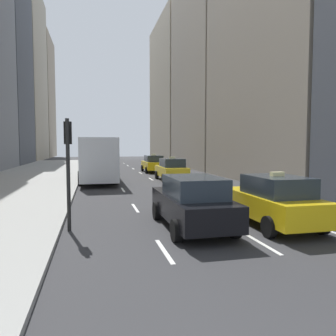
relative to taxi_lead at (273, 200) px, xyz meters
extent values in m
cube|color=#9E9E99|center=(-11.00, 17.21, -0.81)|extent=(8.00, 66.00, 0.15)
cube|color=white|center=(-4.20, -1.79, -0.87)|extent=(0.12, 2.00, 0.01)
cube|color=white|center=(-4.20, 4.21, -0.87)|extent=(0.12, 2.00, 0.01)
cube|color=white|center=(-4.20, 10.21, -0.87)|extent=(0.12, 2.00, 0.01)
cube|color=white|center=(-4.20, 16.21, -0.87)|extent=(0.12, 2.00, 0.01)
cube|color=white|center=(-4.20, 22.21, -0.87)|extent=(0.12, 2.00, 0.01)
cube|color=white|center=(-4.20, 28.21, -0.87)|extent=(0.12, 2.00, 0.01)
cube|color=white|center=(-4.20, 34.21, -0.87)|extent=(0.12, 2.00, 0.01)
cube|color=white|center=(-4.20, 40.21, -0.87)|extent=(0.12, 2.00, 0.01)
cube|color=white|center=(-1.40, -1.79, -0.87)|extent=(0.12, 2.00, 0.01)
cube|color=white|center=(-1.40, 4.21, -0.87)|extent=(0.12, 2.00, 0.01)
cube|color=white|center=(-1.40, 10.21, -0.87)|extent=(0.12, 2.00, 0.01)
cube|color=white|center=(-1.40, 16.21, -0.87)|extent=(0.12, 2.00, 0.01)
cube|color=white|center=(-1.40, 22.21, -0.87)|extent=(0.12, 2.00, 0.01)
cube|color=white|center=(-1.40, 28.21, -0.87)|extent=(0.12, 2.00, 0.01)
cube|color=white|center=(-1.40, 34.21, -0.87)|extent=(0.12, 2.00, 0.01)
cube|color=white|center=(-1.40, 40.21, -0.87)|extent=(0.12, 2.00, 0.01)
cube|color=white|center=(1.40, 4.21, -0.87)|extent=(0.12, 2.00, 0.01)
cube|color=white|center=(1.40, 10.21, -0.87)|extent=(0.12, 2.00, 0.01)
cube|color=white|center=(1.40, 16.21, -0.87)|extent=(0.12, 2.00, 0.01)
cube|color=white|center=(1.40, 22.21, -0.87)|extent=(0.12, 2.00, 0.01)
cube|color=white|center=(1.40, 28.21, -0.87)|extent=(0.12, 2.00, 0.01)
cube|color=white|center=(1.40, 34.21, -0.87)|extent=(0.12, 2.00, 0.01)
cube|color=white|center=(1.40, 40.21, -0.87)|extent=(0.12, 2.00, 0.01)
cube|color=#4C515B|center=(-18.00, 40.59, 11.81)|extent=(6.00, 11.81, 25.38)
cube|color=#A89E89|center=(-18.00, 55.25, 14.58)|extent=(6.00, 16.34, 30.92)
cube|color=gray|center=(-18.00, 71.30, 12.89)|extent=(6.00, 14.10, 27.54)
cube|color=gray|center=(8.00, 28.60, 12.44)|extent=(6.00, 14.50, 26.64)
cube|color=#A89E89|center=(8.00, 45.17, 10.98)|extent=(6.00, 17.05, 23.72)
cube|color=yellow|center=(0.00, 0.07, -0.17)|extent=(1.80, 4.40, 0.76)
cube|color=#28333D|center=(0.00, -0.19, 0.53)|extent=(1.58, 2.29, 0.64)
cube|color=#F2E599|center=(0.00, -0.19, 0.92)|extent=(0.44, 0.20, 0.14)
cylinder|color=black|center=(-0.90, 1.43, -0.55)|extent=(0.22, 0.66, 0.66)
cylinder|color=black|center=(0.90, 1.43, -0.55)|extent=(0.22, 0.66, 0.66)
cylinder|color=black|center=(-0.90, -1.29, -0.55)|extent=(0.22, 0.66, 0.66)
cylinder|color=black|center=(0.90, -1.29, -0.55)|extent=(0.22, 0.66, 0.66)
cube|color=yellow|center=(0.00, 22.89, -0.17)|extent=(1.80, 4.40, 0.76)
cube|color=#28333D|center=(0.00, 22.63, 0.53)|extent=(1.58, 2.29, 0.64)
cube|color=#F2E599|center=(0.00, 22.63, 0.92)|extent=(0.44, 0.20, 0.14)
cylinder|color=black|center=(-0.90, 24.25, -0.55)|extent=(0.22, 0.66, 0.66)
cylinder|color=black|center=(0.90, 24.25, -0.55)|extent=(0.22, 0.66, 0.66)
cylinder|color=black|center=(-0.90, 21.53, -0.55)|extent=(0.22, 0.66, 0.66)
cylinder|color=black|center=(0.90, 21.53, -0.55)|extent=(0.22, 0.66, 0.66)
cube|color=yellow|center=(0.00, 14.92, -0.17)|extent=(1.80, 4.40, 0.76)
cube|color=#28333D|center=(0.00, 14.65, 0.53)|extent=(1.58, 2.29, 0.64)
cube|color=#F2E599|center=(0.00, 14.65, 0.92)|extent=(0.44, 0.20, 0.14)
cylinder|color=black|center=(-0.90, 16.28, -0.55)|extent=(0.22, 0.66, 0.66)
cylinder|color=black|center=(0.90, 16.28, -0.55)|extent=(0.22, 0.66, 0.66)
cylinder|color=black|center=(-0.90, 13.55, -0.55)|extent=(0.22, 0.66, 0.66)
cylinder|color=black|center=(0.90, 13.55, -0.55)|extent=(0.22, 0.66, 0.66)
cube|color=black|center=(-2.80, 0.37, -0.17)|extent=(1.80, 4.71, 0.77)
cube|color=#28333D|center=(-2.80, 0.09, 0.54)|extent=(1.58, 2.45, 0.64)
cylinder|color=black|center=(-3.70, 1.83, -0.55)|extent=(0.22, 0.66, 0.66)
cylinder|color=black|center=(-1.90, 1.83, -0.55)|extent=(0.22, 0.66, 0.66)
cylinder|color=black|center=(-3.70, -1.09, -0.55)|extent=(0.22, 0.66, 0.66)
cylinder|color=black|center=(-1.90, -1.09, -0.55)|extent=(0.22, 0.66, 0.66)
cube|color=silver|center=(-5.60, 16.52, 0.92)|extent=(2.50, 11.60, 2.90)
cube|color=#28333D|center=(-5.60, 22.27, 1.27)|extent=(2.30, 0.12, 1.40)
cube|color=#28333D|center=(-6.81, 16.52, 1.27)|extent=(0.08, 9.86, 1.10)
cube|color=yellow|center=(-5.60, 22.27, 2.17)|extent=(1.50, 0.10, 0.36)
cylinder|color=black|center=(-6.85, 20.11, -0.38)|extent=(0.30, 1.00, 1.00)
cylinder|color=black|center=(-4.35, 20.11, -0.38)|extent=(0.30, 1.00, 1.00)
cylinder|color=black|center=(-6.85, 13.33, -0.38)|extent=(0.30, 1.00, 1.00)
cylinder|color=black|center=(-4.35, 13.33, -0.38)|extent=(0.30, 1.00, 1.00)
cylinder|color=black|center=(-6.75, 0.85, 0.92)|extent=(0.12, 0.12, 3.60)
cube|color=black|center=(-6.75, 1.03, 2.27)|extent=(0.24, 0.20, 0.72)
sphere|color=red|center=(-6.75, 1.14, 2.50)|extent=(0.14, 0.14, 0.14)
sphere|color=#4C3F14|center=(-6.75, 1.14, 2.27)|extent=(0.14, 0.14, 0.14)
sphere|color=#198C2D|center=(-6.75, 1.14, 2.04)|extent=(0.14, 0.14, 0.14)
camera|label=1|loc=(-5.97, -9.95, 1.88)|focal=35.00mm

